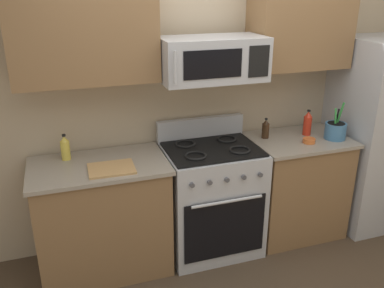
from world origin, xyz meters
TOP-DOWN VIEW (x-y plane):
  - wall_back at (0.00, 1.03)m, footprint 8.00×0.10m
  - counter_left at (-0.90, 0.65)m, footprint 1.01×0.62m
  - range_oven at (-0.00, 0.65)m, footprint 0.76×0.66m
  - counter_right at (0.81, 0.65)m, footprint 0.83×0.62m
  - refrigerator at (1.67, 0.63)m, footprint 0.85×0.73m
  - microwave at (-0.00, 0.68)m, footprint 0.78×0.44m
  - upper_cabinets_left at (-0.90, 0.81)m, footprint 1.00×0.34m
  - upper_cabinets_right at (0.81, 0.81)m, footprint 0.82×0.34m
  - utensil_crock at (1.08, 0.55)m, footprint 0.18×0.18m
  - cutting_board at (-0.82, 0.52)m, footprint 0.33×0.27m
  - bottle_soy at (0.53, 0.76)m, footprint 0.06×0.06m
  - bottle_hot_sauce at (0.91, 0.71)m, footprint 0.07×0.07m
  - bottle_oil at (-1.11, 0.82)m, footprint 0.07×0.07m
  - prep_bowl at (0.82, 0.54)m, footprint 0.11×0.11m

SIDE VIEW (x-z plane):
  - counter_left at x=-0.90m, z-range 0.00..0.91m
  - counter_right at x=0.81m, z-range 0.00..0.91m
  - range_oven at x=0.00m, z-range -0.07..1.02m
  - refrigerator at x=1.67m, z-range 0.00..1.72m
  - cutting_board at x=-0.82m, z-range 0.91..0.93m
  - prep_bowl at x=0.82m, z-range 0.91..0.95m
  - utensil_crock at x=1.08m, z-range 0.83..1.14m
  - bottle_soy at x=0.53m, z-range 0.90..1.08m
  - bottle_oil at x=-1.11m, z-range 0.90..1.10m
  - bottle_hot_sauce at x=0.91m, z-range 0.90..1.13m
  - wall_back at x=0.00m, z-range 0.00..2.60m
  - microwave at x=0.00m, z-range 1.46..1.79m
  - upper_cabinets_left at x=-0.90m, z-range 1.48..2.19m
  - upper_cabinets_right at x=0.81m, z-range 1.48..2.19m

